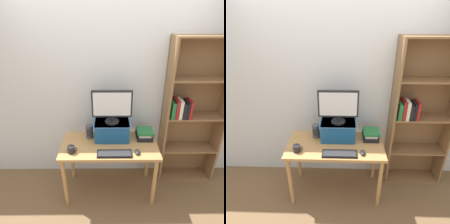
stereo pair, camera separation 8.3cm
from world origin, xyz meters
The scene contains 11 objects.
ground_plane centered at (0.00, 0.00, 0.00)m, with size 12.00×12.00×0.00m, color brown.
back_wall centered at (0.00, 0.45, 1.30)m, with size 7.00×0.08×2.60m.
desk centered at (0.00, 0.00, 0.66)m, with size 1.20×0.60×0.77m.
bookshelf_unit centered at (1.09, 0.29, 1.03)m, with size 0.79×0.28×2.03m.
riser_box centered at (0.03, 0.13, 0.89)m, with size 0.46×0.28×0.24m.
computer_monitor centered at (0.03, 0.13, 1.24)m, with size 0.49×0.18×0.42m.
keyboard centered at (0.06, -0.20, 0.78)m, with size 0.41×0.14×0.02m.
computer_mouse centered at (0.33, -0.18, 0.78)m, with size 0.06×0.10×0.04m.
book_stack centered at (0.46, 0.15, 0.82)m, with size 0.21×0.25×0.12m.
coffee_mug centered at (-0.45, -0.16, 0.81)m, with size 0.12×0.09×0.08m.
desk_speaker centered at (-0.26, 0.16, 0.86)m, with size 0.10×0.10×0.18m.
Camera 1 is at (0.01, -2.06, 2.25)m, focal length 32.00 mm.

